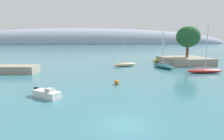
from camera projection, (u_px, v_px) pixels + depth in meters
water at (124, 125)px, 17.40m from camera, size 600.00×600.00×0.00m
shore_outcrop at (184, 61)px, 58.54m from camera, size 12.50×12.67×1.96m
tree_clump_shore at (188, 37)px, 57.49m from camera, size 6.74×6.74×8.96m
distant_ridge at (89, 44)px, 252.60m from camera, size 379.68×51.11×39.45m
sailboat_teal_near_shore at (163, 66)px, 50.45m from camera, size 3.81×8.03×8.42m
sailboat_red_mid_mooring at (205, 70)px, 43.32m from camera, size 8.06×2.55×10.19m
sailboat_yellow_outer_mooring at (162, 60)px, 63.91m from camera, size 7.89×4.69×10.21m
sailboat_sand_end_of_line at (125, 64)px, 53.56m from camera, size 6.97×3.54×7.68m
motorboat_white_alongside_breakwater at (47, 94)px, 25.41m from camera, size 3.85×3.72×1.26m
mooring_buoy_orange at (117, 82)px, 32.43m from camera, size 0.77×0.77×0.77m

